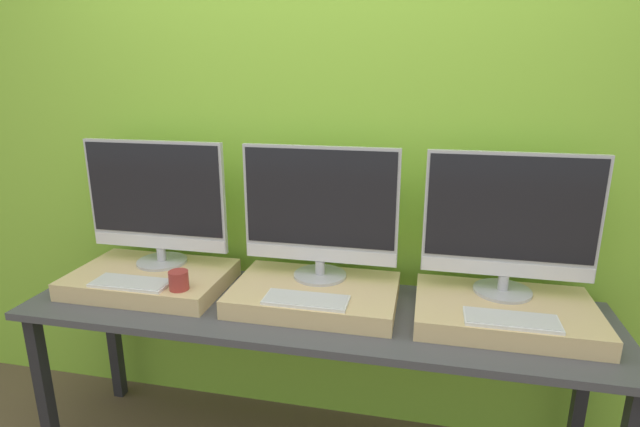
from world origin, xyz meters
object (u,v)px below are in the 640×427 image
keyboard_right (512,320)px  monitor_left (156,201)px  monitor_center (320,211)px  mug (179,280)px  keyboard_center (306,300)px  keyboard_left (131,283)px  monitor_right (510,222)px

keyboard_right → monitor_left: bearing=170.5°
monitor_center → keyboard_right: bearing=-18.4°
monitor_center → monitor_left: bearing=180.0°
mug → keyboard_center: mug is taller
keyboard_left → monitor_center: (0.73, 0.24, 0.28)m
monitor_left → monitor_right: same height
monitor_left → keyboard_left: bearing=-90.0°
mug → monitor_center: (0.52, 0.24, 0.25)m
keyboard_center → keyboard_left: bearing=180.0°
keyboard_center → monitor_right: bearing=18.4°
keyboard_left → keyboard_center: 0.73m
monitor_center → monitor_right: same height
keyboard_left → keyboard_right: same height
keyboard_center → keyboard_right: (0.73, 0.00, 0.00)m
keyboard_left → monitor_center: bearing=18.4°
mug → keyboard_left: bearing=-180.0°
mug → keyboard_right: 1.24m
monitor_left → mug: (0.21, -0.24, -0.25)m
keyboard_left → monitor_center: monitor_center is taller
monitor_left → mug: monitor_left is taller
keyboard_left → keyboard_right: bearing=0.0°
mug → monitor_right: (1.24, 0.24, 0.25)m
monitor_center → monitor_right: (0.73, 0.00, 0.00)m
monitor_left → keyboard_left: size_ratio=2.00×
mug → keyboard_right: size_ratio=0.24×
mug → monitor_right: bearing=11.0°
keyboard_center → monitor_right: 0.82m
monitor_left → keyboard_center: size_ratio=2.00×
monitor_left → mug: 0.41m
keyboard_right → monitor_center: bearing=161.6°
keyboard_left → monitor_center: 0.82m
keyboard_left → keyboard_center: bearing=0.0°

